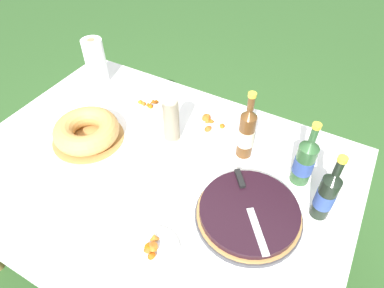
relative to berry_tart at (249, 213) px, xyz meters
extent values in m
plane|color=#335B28|center=(-0.45, 0.03, -0.76)|extent=(16.00, 16.00, 0.00)
cube|color=#A87A47|center=(-0.45, 0.03, -0.05)|extent=(1.64, 1.18, 0.03)
cylinder|color=#A87A47|center=(-1.21, 0.56, -0.42)|extent=(0.06, 0.06, 0.69)
cylinder|color=#A87A47|center=(0.32, 0.56, -0.42)|extent=(0.06, 0.06, 0.69)
cube|color=white|center=(-0.45, 0.03, -0.03)|extent=(1.65, 1.19, 0.00)
cube|color=white|center=(-0.45, 0.62, -0.08)|extent=(1.65, 0.00, 0.10)
cube|color=white|center=(-1.27, 0.03, -0.08)|extent=(0.00, 1.19, 0.10)
cube|color=white|center=(0.38, 0.03, -0.08)|extent=(0.00, 1.19, 0.10)
cylinder|color=#38383D|center=(0.00, 0.00, -0.02)|extent=(0.40, 0.40, 0.02)
cylinder|color=#B78447|center=(0.00, 0.00, 0.00)|extent=(0.39, 0.39, 0.01)
cylinder|color=black|center=(0.00, 0.00, 0.02)|extent=(0.37, 0.37, 0.03)
cube|color=silver|center=(0.06, -0.07, 0.03)|extent=(0.14, 0.16, 0.00)
cube|color=black|center=(-0.09, 0.11, 0.04)|extent=(0.07, 0.08, 0.01)
cylinder|color=#B78447|center=(-0.82, 0.04, -0.02)|extent=(0.33, 0.33, 0.01)
torus|color=tan|center=(-0.82, 0.04, 0.02)|extent=(0.30, 0.30, 0.09)
cylinder|color=beige|center=(-0.48, 0.23, 0.02)|extent=(0.07, 0.07, 0.09)
cylinder|color=beige|center=(-0.48, 0.23, 0.03)|extent=(0.07, 0.07, 0.09)
cylinder|color=beige|center=(-0.48, 0.23, 0.05)|extent=(0.07, 0.07, 0.09)
cylinder|color=beige|center=(-0.48, 0.23, 0.06)|extent=(0.07, 0.07, 0.09)
cylinder|color=beige|center=(-0.48, 0.23, 0.07)|extent=(0.07, 0.07, 0.09)
cylinder|color=beige|center=(-0.48, 0.23, 0.08)|extent=(0.07, 0.07, 0.09)
cylinder|color=beige|center=(-0.48, 0.23, 0.10)|extent=(0.07, 0.07, 0.09)
cylinder|color=beige|center=(-0.48, 0.23, 0.11)|extent=(0.07, 0.07, 0.09)
cylinder|color=beige|center=(-0.48, 0.23, 0.12)|extent=(0.07, 0.07, 0.09)
cylinder|color=beige|center=(-0.48, 0.23, 0.14)|extent=(0.07, 0.07, 0.09)
cylinder|color=beige|center=(-0.48, 0.23, 0.15)|extent=(0.07, 0.07, 0.09)
cylinder|color=beige|center=(-0.48, 0.23, 0.16)|extent=(0.07, 0.07, 0.09)
torus|color=beige|center=(-0.48, 0.23, 0.21)|extent=(0.07, 0.07, 0.01)
cylinder|color=#2D562D|center=(0.11, 0.28, 0.07)|extent=(0.08, 0.08, 0.19)
cylinder|color=#334C93|center=(0.11, 0.28, 0.06)|extent=(0.08, 0.08, 0.07)
cone|color=#2D562D|center=(0.11, 0.28, 0.18)|extent=(0.08, 0.08, 0.04)
cylinder|color=#2D562D|center=(0.11, 0.28, 0.23)|extent=(0.03, 0.03, 0.07)
cylinder|color=gold|center=(0.11, 0.28, 0.27)|extent=(0.03, 0.03, 0.02)
cylinder|color=brown|center=(-0.15, 0.30, 0.08)|extent=(0.07, 0.07, 0.22)
cylinder|color=beige|center=(-0.15, 0.30, 0.08)|extent=(0.07, 0.07, 0.08)
cone|color=brown|center=(-0.15, 0.30, 0.21)|extent=(0.07, 0.07, 0.04)
cylinder|color=brown|center=(-0.15, 0.30, 0.26)|extent=(0.03, 0.03, 0.06)
cylinder|color=gold|center=(-0.15, 0.30, 0.30)|extent=(0.03, 0.03, 0.02)
cylinder|color=black|center=(0.23, 0.15, 0.07)|extent=(0.07, 0.07, 0.20)
cylinder|color=#334C93|center=(0.23, 0.15, 0.07)|extent=(0.07, 0.07, 0.07)
cone|color=black|center=(0.23, 0.15, 0.19)|extent=(0.07, 0.07, 0.04)
cylinder|color=black|center=(0.23, 0.15, 0.24)|extent=(0.03, 0.03, 0.07)
cylinder|color=gold|center=(0.23, 0.15, 0.28)|extent=(0.03, 0.03, 0.02)
cylinder|color=white|center=(-0.71, 0.36, -0.02)|extent=(0.20, 0.20, 0.01)
torus|color=white|center=(-0.71, 0.36, -0.01)|extent=(0.19, 0.19, 0.01)
cone|color=#A6470E|center=(-0.68, 0.38, 0.01)|extent=(0.04, 0.05, 0.05)
cone|color=#D05E0C|center=(-0.68, 0.36, 0.00)|extent=(0.05, 0.04, 0.03)
cone|color=#BE570F|center=(-0.70, 0.36, 0.00)|extent=(0.04, 0.04, 0.04)
cone|color=#CD5616|center=(-0.73, 0.36, 0.00)|extent=(0.04, 0.03, 0.03)
cone|color=#A9510A|center=(-0.69, 0.41, -0.01)|extent=(0.04, 0.04, 0.03)
cone|color=orange|center=(-0.75, 0.36, 0.00)|extent=(0.03, 0.03, 0.02)
cylinder|color=white|center=(-0.36, 0.40, -0.02)|extent=(0.21, 0.21, 0.01)
torus|color=white|center=(-0.36, 0.40, -0.01)|extent=(0.21, 0.21, 0.01)
cone|color=#B45B1A|center=(-0.38, 0.40, 0.00)|extent=(0.04, 0.04, 0.03)
cone|color=#CA5D14|center=(-0.30, 0.40, -0.01)|extent=(0.03, 0.03, 0.03)
cone|color=#B35012|center=(-0.36, 0.40, 0.01)|extent=(0.03, 0.03, 0.03)
cone|color=#A95D1D|center=(-0.40, 0.40, 0.01)|extent=(0.05, 0.05, 0.05)
cone|color=#C55215|center=(-0.39, 0.42, 0.01)|extent=(0.06, 0.06, 0.04)
cone|color=#B7531A|center=(-0.35, 0.34, 0.01)|extent=(0.05, 0.05, 0.04)
cylinder|color=white|center=(-0.24, -0.29, -0.02)|extent=(0.19, 0.19, 0.01)
torus|color=white|center=(-0.24, -0.29, -0.01)|extent=(0.19, 0.19, 0.01)
cone|color=#C3550A|center=(-0.25, -0.30, 0.00)|extent=(0.05, 0.05, 0.04)
cone|color=#BE6B21|center=(-0.26, -0.25, -0.01)|extent=(0.05, 0.05, 0.04)
cone|color=#C8611E|center=(-0.24, -0.29, 0.01)|extent=(0.05, 0.05, 0.04)
cone|color=#B34D0C|center=(-0.23, -0.32, 0.00)|extent=(0.04, 0.04, 0.03)
cone|color=#BB631B|center=(-0.23, -0.29, 0.01)|extent=(0.03, 0.04, 0.03)
cone|color=#CE5B1B|center=(-0.25, -0.30, 0.00)|extent=(0.05, 0.06, 0.04)
cylinder|color=white|center=(-1.08, 0.43, 0.10)|extent=(0.11, 0.11, 0.25)
cylinder|color=#9E7A56|center=(-1.08, 0.43, 0.22)|extent=(0.04, 0.04, 0.00)
camera|label=1|loc=(0.17, -0.73, 1.09)|focal=32.00mm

